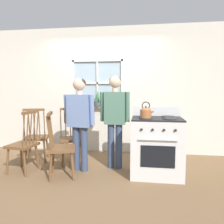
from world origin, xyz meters
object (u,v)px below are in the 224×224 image
at_px(chair_by_window, 71,138).
at_px(person_elderly_left, 80,115).
at_px(kettle, 146,112).
at_px(handbag, 70,116).
at_px(chair_near_wall, 24,145).
at_px(potted_plant, 98,102).
at_px(person_teen_center, 115,113).
at_px(stove, 156,146).
at_px(chair_near_stove, 60,148).
at_px(chair_center_cluster, 36,138).

xyz_separation_m(chair_by_window, person_elderly_left, (0.28, -0.39, 0.49)).
height_order(kettle, handbag, kettle).
relative_size(chair_near_wall, potted_plant, 2.86).
bearing_deg(person_elderly_left, handbag, 131.00).
height_order(person_teen_center, handbag, person_teen_center).
relative_size(person_elderly_left, potted_plant, 4.34).
distance_m(chair_near_wall, potted_plant, 1.78).
distance_m(stove, potted_plant, 1.78).
height_order(chair_near_stove, person_teen_center, person_teen_center).
bearing_deg(chair_center_cluster, kettle, 150.06).
bearing_deg(person_teen_center, handbag, 157.22).
bearing_deg(stove, chair_by_window, 165.69).
distance_m(person_teen_center, potted_plant, 1.07).
relative_size(chair_near_stove, person_teen_center, 0.64).
relative_size(chair_center_cluster, chair_near_stove, 1.00).
bearing_deg(chair_near_stove, person_elderly_left, -55.68).
distance_m(chair_center_cluster, stove, 2.26).
distance_m(chair_near_wall, chair_center_cluster, 0.56).
bearing_deg(person_teen_center, person_elderly_left, -159.71).
bearing_deg(chair_near_wall, kettle, 97.82).
bearing_deg(person_elderly_left, stove, 8.40).
xyz_separation_m(chair_near_wall, person_elderly_left, (0.91, 0.19, 0.49)).
relative_size(kettle, handbag, 0.80).
xyz_separation_m(chair_by_window, kettle, (1.36, -0.52, 0.57)).
bearing_deg(chair_center_cluster, chair_near_wall, 80.40).
bearing_deg(kettle, chair_near_stove, -173.45).
distance_m(chair_by_window, potted_plant, 1.06).
distance_m(chair_center_cluster, chair_near_stove, 0.99).
bearing_deg(chair_near_stove, kettle, -100.50).
xyz_separation_m(person_elderly_left, kettle, (1.08, -0.14, 0.08)).
bearing_deg(chair_near_wall, person_teen_center, 111.67).
height_order(chair_by_window, chair_near_stove, same).
relative_size(chair_near_wall, chair_near_stove, 1.00).
distance_m(chair_near_stove, person_teen_center, 1.07).
bearing_deg(chair_center_cluster, chair_by_window, 165.35).
bearing_deg(chair_near_wall, stove, 101.16).
xyz_separation_m(chair_near_wall, person_teen_center, (1.47, 0.40, 0.51)).
height_order(chair_by_window, person_teen_center, person_teen_center).
xyz_separation_m(person_teen_center, handbag, (-0.94, 0.39, -0.12)).
xyz_separation_m(kettle, potted_plant, (-1.02, 1.29, 0.09)).
height_order(chair_near_stove, stove, stove).
distance_m(chair_by_window, stove, 1.59).
height_order(stove, kettle, kettle).
bearing_deg(kettle, chair_center_cluster, 166.10).
height_order(person_teen_center, stove, person_teen_center).
bearing_deg(person_teen_center, kettle, -34.64).
bearing_deg(handbag, potted_plant, 51.36).
distance_m(chair_center_cluster, kettle, 2.19).
distance_m(chair_by_window, kettle, 1.57).
relative_size(chair_by_window, chair_center_cluster, 1.00).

